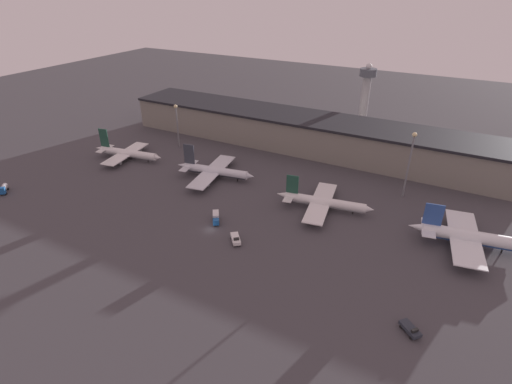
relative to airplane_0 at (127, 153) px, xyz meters
The scene contains 13 objects.
ground 76.80m from the airplane_0, 24.81° to the right, with size 600.00×600.00×0.00m, color #423F44.
terminal_building 88.01m from the airplane_0, 37.54° to the left, with size 194.08×28.21×16.74m.
airplane_0 is the anchor object (origin of this frame).
airplane_1 48.19m from the airplane_0, ahead, with size 36.38×35.98×13.93m.
airplane_2 99.19m from the airplane_0, ahead, with size 37.01×32.83×12.19m.
airplane_3 148.51m from the airplane_0, ahead, with size 37.22×34.53×13.65m.
service_vehicle_0 73.58m from the airplane_0, 21.43° to the right, with size 5.71×7.02×3.18m.
service_vehicle_1 53.33m from the airplane_0, 111.65° to the right, with size 6.14×6.07×3.36m.
service_vehicle_2 146.47m from the airplane_0, 18.63° to the right, with size 6.04×5.76×2.52m.
service_vehicle_3 88.19m from the airplane_0, 22.93° to the right, with size 6.13×6.58×2.72m.
lamp_post_0 29.44m from the airplane_0, 63.48° to the left, with size 1.80×1.80×22.27m.
lamp_post_1 127.17m from the airplane_0, 11.09° to the left, with size 1.80×1.80×27.08m.
control_tower 130.62m from the airplane_0, 47.19° to the left, with size 9.00×9.00×37.12m.
Camera 1 is at (69.00, -94.54, 77.65)m, focal length 28.00 mm.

